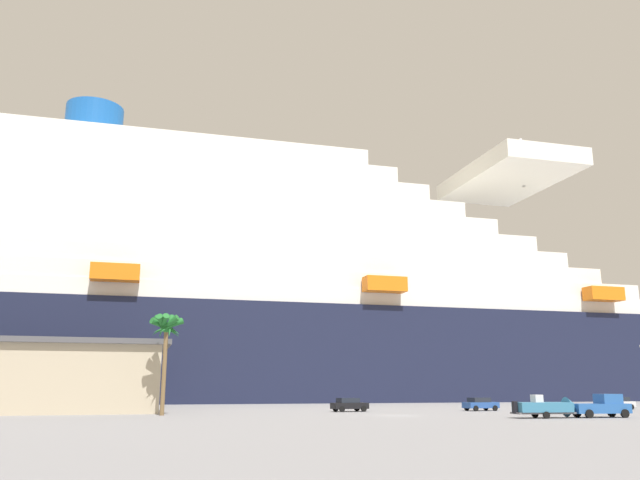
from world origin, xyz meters
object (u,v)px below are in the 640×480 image
Objects in this scene: pickup_truck at (602,406)px; palm_tree at (166,331)px; cruise_ship at (223,299)px; small_boat_on_trailer at (549,408)px; parked_car_blue_suv at (480,404)px; parked_car_silver_sedan at (617,403)px; parked_car_black_coupe at (349,404)px.

palm_tree reaches higher than pickup_truck.
small_boat_on_trailer is at bearing -71.68° from cruise_ship.
cruise_ship is 60.33m from palm_tree.
small_boat_on_trailer reaches higher than parked_car_blue_suv.
pickup_truck is 44.22m from palm_tree.
pickup_truck is at bearing -131.65° from parked_car_silver_sedan.
parked_car_silver_sedan is (46.39, -54.21, -19.12)m from cruise_ship.
cruise_ship is at bearing 101.06° from parked_car_black_coupe.
palm_tree is at bearing -166.26° from parked_car_black_coupe.
small_boat_on_trailer is at bearing -55.36° from parked_car_black_coupe.
pickup_truck is at bearing -81.74° from parked_car_blue_suv.
small_boat_on_trailer is (24.11, -72.79, -18.99)m from cruise_ship.
cruise_ship is at bearing 78.96° from palm_tree.
cruise_ship is 63.34m from parked_car_blue_suv.
parked_car_blue_suv is (26.82, -54.11, -19.12)m from cruise_ship.
parked_car_silver_sedan and parked_car_black_coupe have the same top height.
cruise_ship is at bearing 108.32° from small_boat_on_trailer.
parked_car_silver_sedan is at bearing 39.83° from small_boat_on_trailer.
small_boat_on_trailer is 0.70× the size of palm_tree.
small_boat_on_trailer is at bearing -98.27° from parked_car_blue_suv.
palm_tree is at bearing -101.04° from cruise_ship.
palm_tree is 2.33× the size of parked_car_blue_suv.
parked_car_black_coupe is (-19.25, 20.24, -0.21)m from pickup_truck.
palm_tree reaches higher than parked_car_silver_sedan.
pickup_truck is 25.29m from parked_car_silver_sedan.
cruise_ship reaches higher than pickup_truck.
cruise_ship reaches higher than small_boat_on_trailer.
cruise_ship is 81.10m from pickup_truck.
parked_car_blue_suv is (-2.76, 19.00, -0.21)m from pickup_truck.
parked_car_blue_suv is at bearing -63.63° from cruise_ship.
parked_car_blue_suv is at bearing 179.71° from parked_car_silver_sedan.
palm_tree is 2.20× the size of parked_car_silver_sedan.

